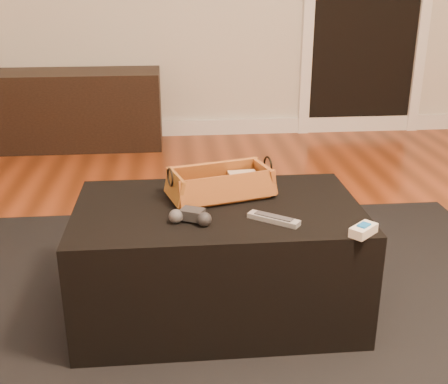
{
  "coord_description": "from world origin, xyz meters",
  "views": [
    {
      "loc": [
        -0.19,
        -1.58,
        1.19
      ],
      "look_at": [
        -0.02,
        0.2,
        0.49
      ],
      "focal_mm": 45.0,
      "sensor_mm": 36.0,
      "label": 1
    }
  ],
  "objects": [
    {
      "name": "game_controller",
      "position": [
        -0.14,
        0.09,
        0.46
      ],
      "size": [
        0.15,
        0.11,
        0.05
      ],
      "color": "#232425",
      "rests_on": "ottoman"
    },
    {
      "name": "media_cabinet",
      "position": [
        -0.97,
        2.51,
        0.27
      ],
      "size": [
        1.39,
        0.45,
        0.55
      ],
      "primitive_type": "cube",
      "color": "black",
      "rests_on": "floor"
    },
    {
      "name": "silver_remote",
      "position": [
        0.13,
        0.08,
        0.44
      ],
      "size": [
        0.17,
        0.14,
        0.02
      ],
      "color": "gray",
      "rests_on": "ottoman"
    },
    {
      "name": "floor",
      "position": [
        0.0,
        0.0,
        -0.01
      ],
      "size": [
        5.0,
        5.5,
        0.01
      ],
      "primitive_type": "cube",
      "color": "brown",
      "rests_on": "ground"
    },
    {
      "name": "area_rug",
      "position": [
        -0.04,
        0.17,
        0.01
      ],
      "size": [
        2.6,
        2.0,
        0.01
      ],
      "primitive_type": "cube",
      "color": "black",
      "rests_on": "floor"
    },
    {
      "name": "tv_remote",
      "position": [
        -0.04,
        0.3,
        0.46
      ],
      "size": [
        0.2,
        0.11,
        0.02
      ],
      "primitive_type": "cube",
      "rotation": [
        0.0,
        0.0,
        0.37
      ],
      "color": "black",
      "rests_on": "wicker_basket"
    },
    {
      "name": "wicker_basket",
      "position": [
        -0.02,
        0.31,
        0.48
      ],
      "size": [
        0.41,
        0.29,
        0.13
      ],
      "color": "#B15C28",
      "rests_on": "ottoman"
    },
    {
      "name": "ottoman",
      "position": [
        -0.04,
        0.22,
        0.22
      ],
      "size": [
        1.0,
        0.6,
        0.42
      ],
      "primitive_type": "cube",
      "color": "black",
      "rests_on": "area_rug"
    },
    {
      "name": "baseboard",
      "position": [
        0.0,
        2.73,
        0.06
      ],
      "size": [
        5.0,
        0.04,
        0.12
      ],
      "primitive_type": "cube",
      "color": "white",
      "rests_on": "floor"
    },
    {
      "name": "cream_gadget",
      "position": [
        0.39,
        -0.05,
        0.45
      ],
      "size": [
        0.1,
        0.1,
        0.04
      ],
      "color": "beige",
      "rests_on": "ottoman"
    },
    {
      "name": "cloth_bundle",
      "position": [
        0.07,
        0.37,
        0.47
      ],
      "size": [
        0.11,
        0.08,
        0.06
      ],
      "primitive_type": "cube",
      "rotation": [
        0.0,
        0.0,
        0.09
      ],
      "color": "#C9A98C",
      "rests_on": "wicker_basket"
    }
  ]
}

